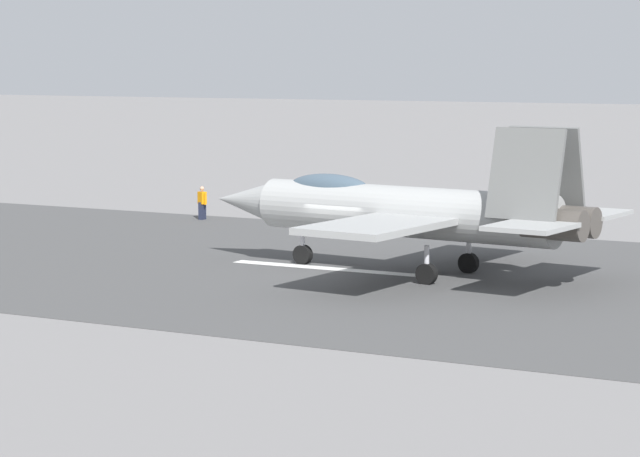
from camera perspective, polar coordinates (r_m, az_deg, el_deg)
name	(u,v)px	position (r m, az deg, el deg)	size (l,w,h in m)	color
ground_plane	(339,270)	(52.14, 0.78, -1.73)	(400.00, 400.00, 0.00)	slate
runway_strip	(339,270)	(52.13, 0.80, -1.72)	(240.00, 26.00, 0.02)	#454545
fighter_jet	(406,210)	(50.78, 3.59, 0.78)	(16.52, 13.36, 5.62)	#9B9C9C
crew_person	(202,203)	(68.55, -4.92, 1.06)	(0.64, 0.45, 1.68)	#1E2338
marker_cone_mid	(420,224)	(64.33, 4.17, 0.17)	(0.44, 0.44, 0.55)	orange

